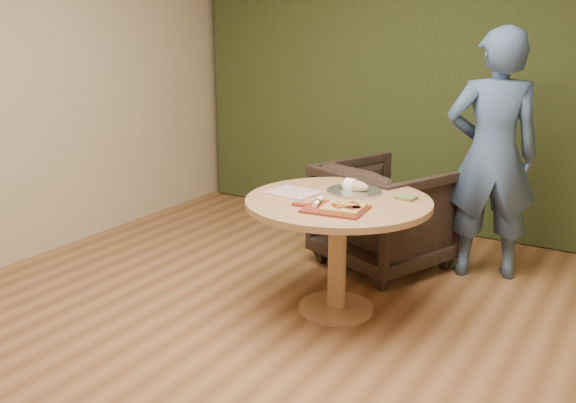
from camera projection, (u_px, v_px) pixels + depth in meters
The scene contains 12 objects.
room_shell at pixel (253, 111), 3.05m from camera, with size 5.04×6.04×2.84m.
curtain at pixel (446, 71), 5.43m from camera, with size 4.80×0.14×2.78m, color #273217.
pedestal_table at pixel (338, 221), 4.00m from camera, with size 1.16×1.16×0.75m.
pizza_paddle at pixel (334, 209), 3.73m from camera, with size 0.46×0.32×0.01m.
flatbread_pizza at pixel (344, 207), 3.68m from camera, with size 0.24×0.24×0.04m.
cutlery_roll at pixel (318, 202), 3.79m from camera, with size 0.07×0.20×0.03m.
newspaper at pixel (293, 193), 4.09m from camera, with size 0.30×0.25×0.01m, color silver.
serving_tray at pixel (354, 191), 4.11m from camera, with size 0.36×0.36×0.02m.
bread_roll at pixel (353, 186), 4.11m from camera, with size 0.19×0.09×0.09m.
green_packet at pixel (406, 198), 3.95m from camera, with size 0.12×0.10×0.02m, color #545F2B.
armchair at pixel (386, 210), 4.82m from camera, with size 0.86×0.80×0.88m, color black.
person_standing at pixel (492, 156), 4.52m from camera, with size 0.65×0.43×1.79m, color #3D5A87.
Camera 1 is at (1.73, -2.52, 1.82)m, focal length 40.00 mm.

